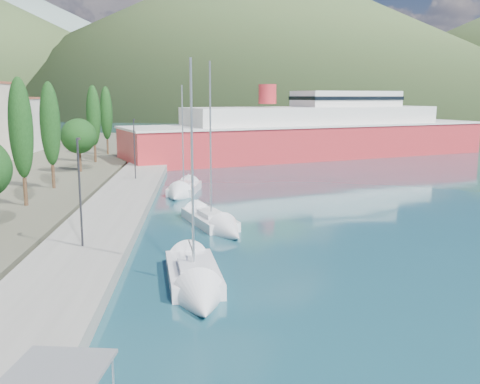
{
  "coord_description": "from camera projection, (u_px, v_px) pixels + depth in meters",
  "views": [
    {
      "loc": [
        -2.29,
        -17.13,
        9.09
      ],
      "look_at": [
        0.0,
        14.0,
        3.5
      ],
      "focal_mm": 40.0,
      "sensor_mm": 36.0,
      "label": 1
    }
  ],
  "objects": [
    {
      "name": "quay",
      "position": [
        119.0,
        205.0,
        43.38
      ],
      "size": [
        5.0,
        88.0,
        0.8
      ],
      "primitive_type": "cube",
      "color": "gray",
      "rests_on": "ground"
    },
    {
      "name": "ground",
      "position": [
        210.0,
        133.0,
        136.38
      ],
      "size": [
        1400.0,
        1400.0,
        0.0
      ],
      "primitive_type": "plane",
      "color": "#1B4A57"
    },
    {
      "name": "hills_near",
      "position": [
        340.0,
        40.0,
        382.65
      ],
      "size": [
        1010.0,
        520.0,
        115.0
      ],
      "color": "#3F532C",
      "rests_on": "ground"
    },
    {
      "name": "lamp_posts",
      "position": [
        87.0,
        183.0,
        31.46
      ],
      "size": [
        0.15,
        44.69,
        6.06
      ],
      "color": "#2D2D33",
      "rests_on": "quay"
    },
    {
      "name": "tree_row",
      "position": [
        44.0,
        135.0,
        46.56
      ],
      "size": [
        3.92,
        61.3,
        10.17
      ],
      "color": "#47301E",
      "rests_on": "land_strip"
    },
    {
      "name": "sailboat_far",
      "position": [
        181.0,
        193.0,
        49.52
      ],
      "size": [
        3.64,
        7.83,
        11.08
      ],
      "color": "silver",
      "rests_on": "ground"
    },
    {
      "name": "hills_far",
      "position": [
        320.0,
        37.0,
        622.32
      ],
      "size": [
        1480.0,
        900.0,
        180.0
      ],
      "color": "gray",
      "rests_on": "ground"
    },
    {
      "name": "sailboat_near",
      "position": [
        197.0,
        289.0,
        24.74
      ],
      "size": [
        3.33,
        8.44,
        11.81
      ],
      "color": "silver",
      "rests_on": "ground"
    },
    {
      "name": "ferry",
      "position": [
        314.0,
        134.0,
        81.0
      ],
      "size": [
        57.92,
        31.49,
        11.38
      ],
      "color": "red",
      "rests_on": "ground"
    },
    {
      "name": "sailboat_mid",
      "position": [
        220.0,
        226.0,
        36.7
      ],
      "size": [
        4.98,
        8.85,
        12.36
      ],
      "color": "silver",
      "rests_on": "ground"
    }
  ]
}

